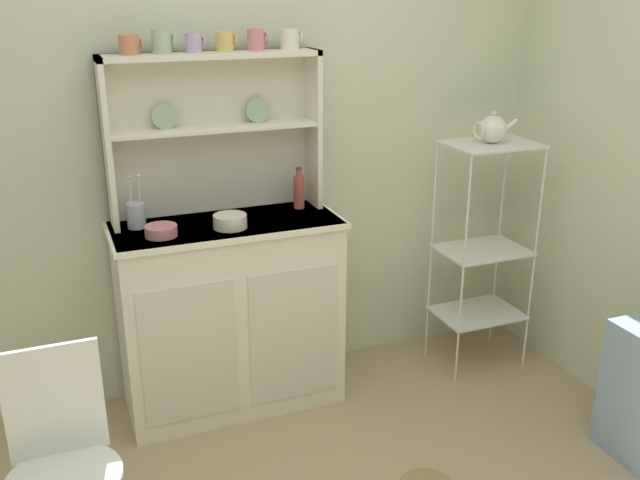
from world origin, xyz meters
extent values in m
cube|color=beige|center=(0.00, 1.62, 1.25)|extent=(3.84, 0.05, 2.50)
cube|color=silver|center=(-0.08, 1.37, 0.46)|extent=(0.99, 0.42, 0.91)
cube|color=beige|center=(-0.32, 1.16, 0.41)|extent=(0.42, 0.01, 0.64)
cube|color=beige|center=(0.15, 1.16, 0.41)|extent=(0.42, 0.01, 0.64)
cube|color=white|center=(-0.08, 1.37, 0.90)|extent=(1.02, 0.45, 0.02)
cube|color=silver|center=(-0.08, 1.57, 1.27)|extent=(0.95, 0.02, 0.72)
cube|color=silver|center=(-0.55, 1.49, 1.27)|extent=(0.02, 0.18, 0.72)
cube|color=silver|center=(0.38, 1.49, 1.27)|extent=(0.02, 0.18, 0.72)
cube|color=silver|center=(-0.08, 1.49, 1.31)|extent=(0.91, 0.16, 0.02)
cube|color=silver|center=(-0.08, 1.49, 1.62)|extent=(0.95, 0.18, 0.02)
cylinder|color=#9EB78E|center=(-0.29, 1.53, 1.37)|extent=(0.11, 0.03, 0.11)
cylinder|color=#9EB78E|center=(0.12, 1.53, 1.37)|extent=(0.11, 0.03, 0.11)
cylinder|color=silver|center=(1.01, 1.11, 0.59)|extent=(0.01, 0.01, 1.19)
cylinder|color=silver|center=(1.42, 1.11, 0.59)|extent=(0.01, 0.01, 1.19)
cylinder|color=silver|center=(1.01, 1.42, 0.59)|extent=(0.01, 0.01, 1.19)
cylinder|color=silver|center=(1.42, 1.42, 0.59)|extent=(0.01, 0.01, 1.19)
cube|color=silver|center=(1.21, 1.27, 1.18)|extent=(0.44, 0.32, 0.01)
cube|color=silver|center=(1.21, 1.27, 0.64)|extent=(0.44, 0.32, 0.01)
cube|color=silver|center=(1.21, 1.27, 0.28)|extent=(0.44, 0.32, 0.01)
cylinder|color=white|center=(-0.86, 0.45, 0.45)|extent=(0.36, 0.36, 0.02)
cube|color=white|center=(-0.86, 0.58, 0.65)|extent=(0.31, 0.02, 0.40)
cylinder|color=#C67556|center=(-0.42, 1.49, 1.68)|extent=(0.08, 0.08, 0.08)
torus|color=#C67556|center=(-0.37, 1.49, 1.68)|extent=(0.01, 0.05, 0.05)
cylinder|color=#9EB78E|center=(-0.29, 1.49, 1.68)|extent=(0.08, 0.08, 0.09)
torus|color=#9EB78E|center=(-0.24, 1.49, 1.69)|extent=(0.01, 0.05, 0.05)
cylinder|color=#B79ECC|center=(-0.16, 1.49, 1.68)|extent=(0.07, 0.07, 0.08)
torus|color=#B79ECC|center=(-0.11, 1.49, 1.68)|extent=(0.01, 0.05, 0.05)
cylinder|color=#DBB760|center=(-0.02, 1.49, 1.68)|extent=(0.07, 0.07, 0.08)
torus|color=#DBB760|center=(0.02, 1.49, 1.68)|extent=(0.01, 0.05, 0.05)
cylinder|color=#D17A84|center=(0.11, 1.49, 1.68)|extent=(0.08, 0.08, 0.09)
torus|color=#D17A84|center=(0.16, 1.49, 1.69)|extent=(0.01, 0.05, 0.05)
cylinder|color=silver|center=(0.27, 1.49, 1.68)|extent=(0.08, 0.08, 0.09)
torus|color=silver|center=(0.32, 1.49, 1.69)|extent=(0.01, 0.05, 0.05)
cylinder|color=#D17A84|center=(-0.38, 1.29, 0.94)|extent=(0.14, 0.14, 0.05)
cylinder|color=silver|center=(-0.08, 1.29, 0.94)|extent=(0.15, 0.15, 0.06)
cylinder|color=#B74C47|center=(0.29, 1.45, 0.99)|extent=(0.05, 0.05, 0.15)
cylinder|color=#B74C47|center=(0.29, 1.45, 1.08)|extent=(0.02, 0.02, 0.03)
cylinder|color=#4C382D|center=(0.29, 1.45, 1.10)|extent=(0.03, 0.03, 0.01)
cylinder|color=#B2B7C6|center=(-0.46, 1.45, 0.97)|extent=(0.08, 0.08, 0.11)
cylinder|color=silver|center=(-0.48, 1.47, 1.04)|extent=(0.03, 0.02, 0.17)
ellipsoid|color=silver|center=(-0.48, 1.47, 1.13)|extent=(0.02, 0.01, 0.01)
cylinder|color=silver|center=(-0.44, 1.44, 1.05)|extent=(0.01, 0.03, 0.18)
ellipsoid|color=silver|center=(-0.44, 1.44, 1.15)|extent=(0.02, 0.01, 0.01)
sphere|color=white|center=(1.21, 1.27, 1.25)|extent=(0.13, 0.13, 0.13)
sphere|color=silver|center=(1.21, 1.27, 1.33)|extent=(0.02, 0.02, 0.02)
cylinder|color=white|center=(1.31, 1.27, 1.26)|extent=(0.09, 0.02, 0.07)
torus|color=white|center=(1.13, 1.27, 1.25)|extent=(0.01, 0.09, 0.09)
camera|label=1|loc=(-0.79, -1.52, 1.90)|focal=39.33mm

